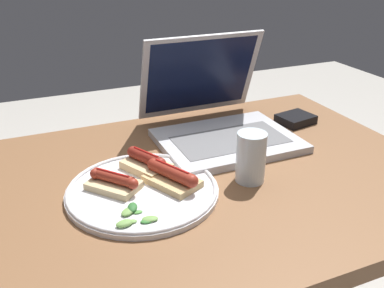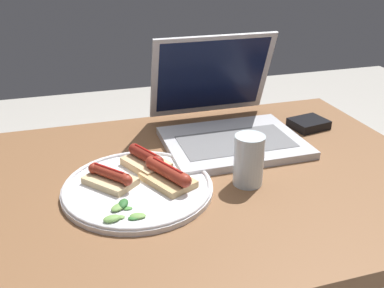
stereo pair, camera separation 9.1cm
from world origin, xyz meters
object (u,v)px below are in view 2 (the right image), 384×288
object	(u,v)px
drinking_glass	(249,160)
external_drive	(309,124)
laptop	(227,122)
plate	(138,187)

from	to	relation	value
drinking_glass	external_drive	size ratio (longest dim) A/B	1.03
laptop	external_drive	world-z (taller)	laptop
plate	external_drive	world-z (taller)	external_drive
plate	external_drive	xyz separation A→B (m)	(0.49, 0.18, 0.00)
drinking_glass	external_drive	xyz separation A→B (m)	(0.27, 0.22, -0.04)
plate	drinking_glass	xyz separation A→B (m)	(0.22, -0.04, 0.04)
plate	drinking_glass	world-z (taller)	drinking_glass
plate	drinking_glass	distance (m)	0.23
drinking_glass	plate	bearing A→B (deg)	170.67
plate	external_drive	distance (m)	0.53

